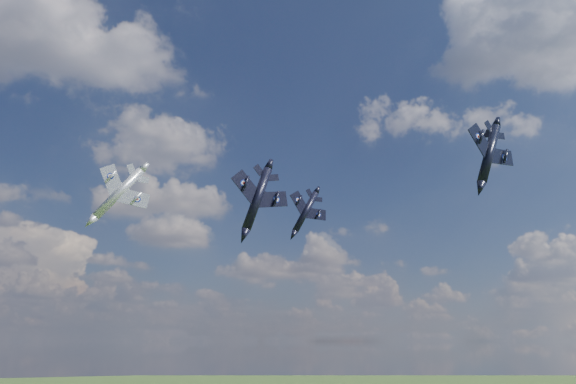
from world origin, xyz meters
name	(u,v)px	position (x,y,z in m)	size (l,w,h in m)	color
jet_lead_navy	(257,199)	(-7.56, 3.69, 79.83)	(10.44, 14.56, 3.01)	black
jet_right_navy	(489,154)	(19.52, -16.87, 83.93)	(9.70, 13.52, 2.80)	black
jet_high_navy	(306,212)	(10.76, 27.41, 84.33)	(9.66, 13.47, 2.79)	black
jet_left_silver	(119,193)	(-27.19, 14.46, 81.41)	(10.13, 14.12, 2.92)	#A2A6AC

